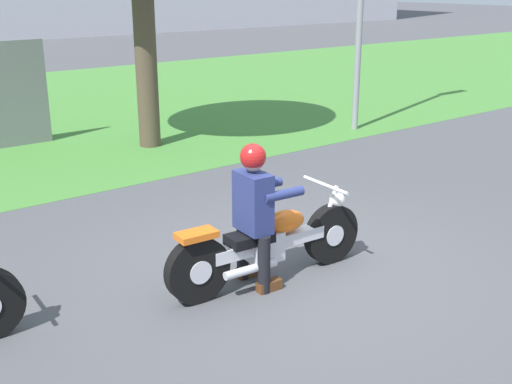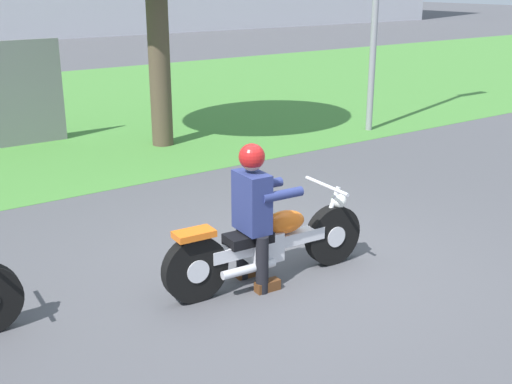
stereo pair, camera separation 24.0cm
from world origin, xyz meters
name	(u,v)px [view 1 (the left image)]	position (x,y,z in m)	size (l,w,h in m)	color
ground	(287,268)	(0.00, 0.00, 0.00)	(120.00, 120.00, 0.00)	#4C4C51
motorcycle_lead	(270,244)	(-0.31, -0.11, 0.38)	(2.17, 0.66, 0.87)	black
rider_lead	(255,205)	(-0.48, -0.09, 0.81)	(0.57, 0.48, 1.39)	black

